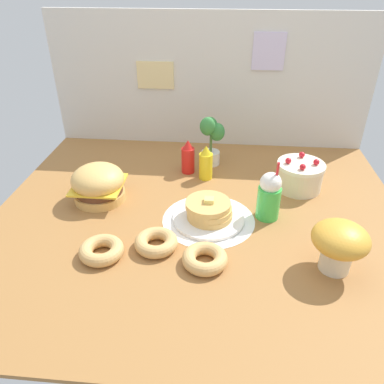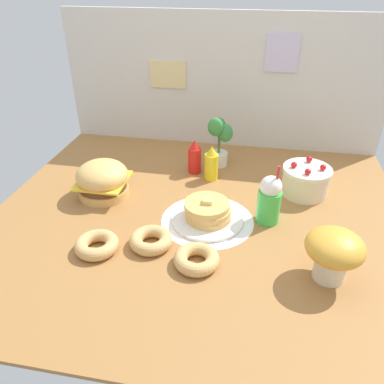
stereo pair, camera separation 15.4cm
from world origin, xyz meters
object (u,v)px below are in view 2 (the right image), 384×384
at_px(layer_cake, 306,180).
at_px(donut_chocolate, 151,240).
at_px(mushroom_stool, 334,251).
at_px(burger, 103,180).
at_px(cream_soda_cup, 269,200).
at_px(donut_pink_glaze, 97,244).
at_px(donut_vanilla, 197,259).
at_px(potted_plant, 219,140).
at_px(mustard_bottle, 211,164).
at_px(ketchup_bottle, 195,157).
at_px(pancake_stack, 208,213).

bearing_deg(layer_cake, donut_chocolate, -140.23).
height_order(layer_cake, mushroom_stool, mushroom_stool).
relative_size(burger, cream_soda_cup, 0.88).
distance_m(donut_pink_glaze, donut_vanilla, 0.49).
relative_size(cream_soda_cup, potted_plant, 0.98).
xyz_separation_m(donut_pink_glaze, potted_plant, (0.46, 1.00, 0.15)).
xyz_separation_m(burger, donut_pink_glaze, (0.16, -0.48, -0.07)).
bearing_deg(layer_cake, mustard_bottle, 172.53).
xyz_separation_m(layer_cake, ketchup_bottle, (-0.69, 0.15, 0.02)).
xyz_separation_m(cream_soda_cup, donut_chocolate, (-0.55, -0.31, -0.10)).
height_order(donut_chocolate, potted_plant, potted_plant).
height_order(layer_cake, donut_chocolate, layer_cake).
bearing_deg(potted_plant, burger, -140.34).
bearing_deg(mustard_bottle, donut_pink_glaze, -119.02).
distance_m(ketchup_bottle, cream_soda_cup, 0.67).
height_order(pancake_stack, mushroom_stool, mushroom_stool).
distance_m(potted_plant, mushroom_stool, 1.16).
relative_size(donut_chocolate, mushroom_stool, 0.85).
bearing_deg(mustard_bottle, ketchup_bottle, 148.88).
xyz_separation_m(mustard_bottle, potted_plant, (0.02, 0.20, 0.08)).
bearing_deg(ketchup_bottle, mustard_bottle, -31.12).
height_order(layer_cake, ketchup_bottle, ketchup_bottle).
bearing_deg(ketchup_bottle, layer_cake, -12.03).
height_order(pancake_stack, cream_soda_cup, cream_soda_cup).
xyz_separation_m(mustard_bottle, donut_pink_glaze, (-0.44, -0.79, -0.07)).
bearing_deg(pancake_stack, donut_pink_glaze, -145.58).
distance_m(pancake_stack, potted_plant, 0.68).
height_order(donut_pink_glaze, mushroom_stool, mushroom_stool).
distance_m(ketchup_bottle, mushroom_stool, 1.13).
bearing_deg(donut_chocolate, layer_cake, 39.77).
bearing_deg(burger, ketchup_bottle, 38.57).
relative_size(burger, ketchup_bottle, 1.33).
bearing_deg(potted_plant, donut_chocolate, -103.28).
relative_size(burger, layer_cake, 1.06).
height_order(ketchup_bottle, mustard_bottle, same).
xyz_separation_m(mustard_bottle, donut_chocolate, (-0.19, -0.71, -0.07)).
bearing_deg(potted_plant, cream_soda_cup, -60.85).
distance_m(ketchup_bottle, donut_chocolate, 0.79).
distance_m(pancake_stack, cream_soda_cup, 0.33).
distance_m(ketchup_bottle, potted_plant, 0.21).
xyz_separation_m(ketchup_bottle, mustard_bottle, (0.12, -0.07, 0.00)).
bearing_deg(pancake_stack, layer_cake, 36.28).
distance_m(donut_chocolate, donut_vanilla, 0.26).
bearing_deg(donut_pink_glaze, mushroom_stool, 0.66).
bearing_deg(mustard_bottle, donut_vanilla, -86.74).
height_order(burger, layer_cake, burger).
bearing_deg(ketchup_bottle, burger, -141.43).
bearing_deg(donut_chocolate, burger, 134.84).
bearing_deg(pancake_stack, donut_vanilla, -89.90).
distance_m(burger, cream_soda_cup, 0.96).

